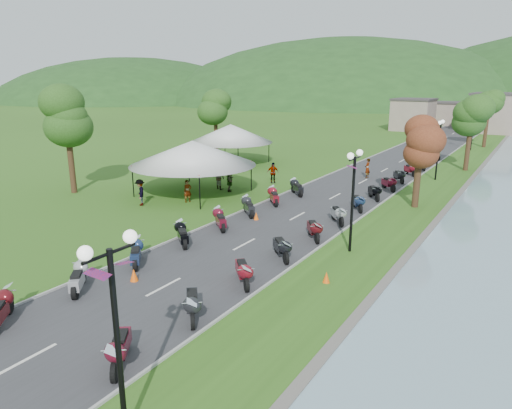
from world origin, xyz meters
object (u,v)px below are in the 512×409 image
Objects in this scene: pedestrian_a at (188,202)px; pedestrian_b at (220,189)px; vendor_tent_main at (193,168)px; streetlamp_near at (118,344)px; pedestrian_c at (141,205)px.

pedestrian_b is at bearing 33.76° from pedestrian_a.
vendor_tent_main reaches higher than pedestrian_b.
streetlamp_near is 25.92m from pedestrian_b.
pedestrian_c is at bearing -101.84° from vendor_tent_main.
streetlamp_near is 21.98m from pedestrian_a.
vendor_tent_main is 3.94× the size of pedestrian_a.
pedestrian_a is at bearing 89.46° from pedestrian_c.
vendor_tent_main is 3.44× the size of pedestrian_c.
streetlamp_near is 2.76× the size of pedestrian_c.
pedestrian_c is at bearing 135.08° from streetlamp_near.
pedestrian_b is at bearing 72.90° from vendor_tent_main.
vendor_tent_main is at bearing 120.11° from pedestrian_c.
vendor_tent_main is 5.02m from pedestrian_c.
pedestrian_c is (-2.17, -2.37, 0.00)m from pedestrian_a.
pedestrian_a is (1.23, -2.14, -2.00)m from vendor_tent_main.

